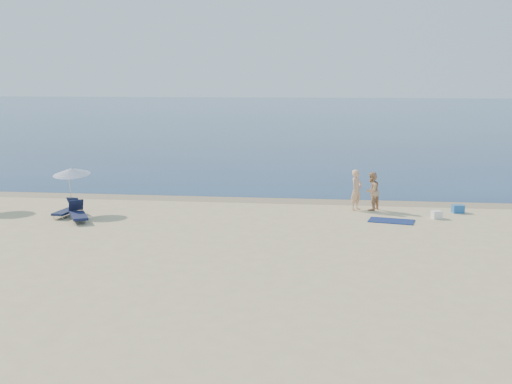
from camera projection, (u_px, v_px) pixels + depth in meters
The scene contains 10 objects.
sea at pixel (325, 112), 109.35m from camera, with size 240.00×160.00×0.01m, color #0B2247.
wet_sand_strip at pixel (291, 201), 30.63m from camera, with size 240.00×1.60×0.00m, color #847254.
person_left at pixel (356, 190), 28.33m from camera, with size 0.66×0.43×1.81m, color #E1A67F.
person_right at pixel (372, 191), 28.33m from camera, with size 0.83×0.64×1.70m, color tan.
beach_towel at pixel (391, 221), 26.26m from camera, with size 1.82×1.01×0.03m, color #0E1A49.
white_bag at pixel (437, 215), 26.74m from camera, with size 0.38×0.33×0.33m, color white.
blue_cooler at pixel (458, 209), 27.88m from camera, with size 0.49×0.35×0.35m, color #1E5AA6.
umbrella_near at pixel (72, 171), 27.71m from camera, with size 1.73×1.75×2.09m.
lounger_left at pixel (78, 214), 26.32m from camera, with size 1.38×1.85×0.79m.
lounger_right at pixel (67, 210), 27.24m from camera, with size 0.71×1.67×0.72m.
Camera 1 is at (2.13, -10.65, 5.80)m, focal length 45.00 mm.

